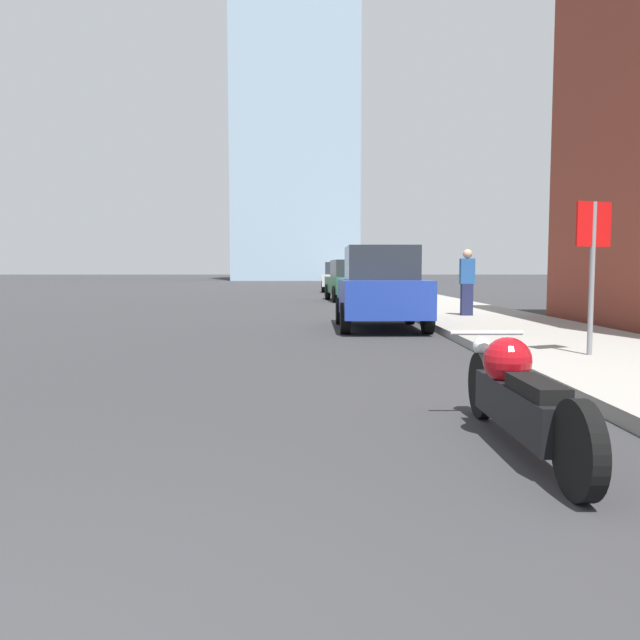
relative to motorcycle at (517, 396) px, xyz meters
name	(u,v)px	position (x,y,z in m)	size (l,w,h in m)	color
sidewalk	(379,289)	(2.73, 36.73, -0.31)	(3.34, 240.00, 0.15)	gray
distant_tower	(297,87)	(-4.06, 81.83, 25.64)	(16.32, 16.32, 52.04)	#8CA5BC
motorcycle	(517,396)	(0.00, 0.00, 0.00)	(0.62, 2.57, 0.79)	black
parked_car_blue	(380,289)	(-0.03, 9.41, 0.51)	(1.91, 3.81, 1.83)	#1E3899
parked_car_green	(350,281)	(-0.02, 22.24, 0.48)	(2.13, 4.36, 1.75)	#1E6B33
parked_car_silver	(338,277)	(-0.11, 33.45, 0.51)	(2.09, 3.97, 1.79)	#BCBCC1
stop_sign	(593,251)	(2.26, 3.93, 1.18)	(0.57, 0.26, 2.07)	slate
pedestrian	(467,282)	(2.39, 11.44, 0.63)	(0.36, 0.24, 1.69)	#1E2347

